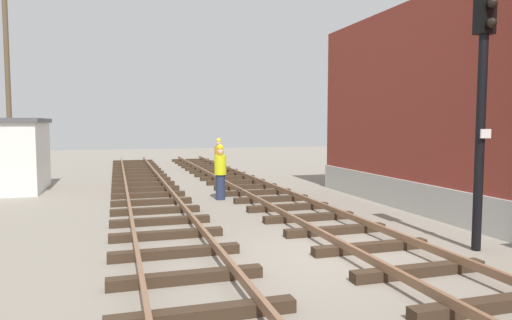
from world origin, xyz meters
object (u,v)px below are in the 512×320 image
Objects in this scene: signal_mast at (483,81)px; track_worker_foreground at (219,158)px; utility_pole_far at (8,79)px; track_worker_distant at (220,172)px; control_hut at (3,155)px.

signal_mast reaches higher than track_worker_foreground.
track_worker_distant is (8.28, -9.96, -3.80)m from utility_pole_far.
signal_mast reaches higher than control_hut.
track_worker_distant is at bearing -50.26° from utility_pole_far.
track_worker_foreground is (-2.25, 14.08, -2.46)m from signal_mast.
track_worker_distant is at bearing -101.82° from track_worker_foreground.
track_worker_foreground is (8.76, 2.20, -0.46)m from control_hut.
control_hut is at bearing 150.23° from track_worker_distant.
track_worker_foreground is at bearing -20.09° from utility_pole_far.
utility_pole_far reaches higher than track_worker_distant.
signal_mast is at bearing -80.92° from track_worker_foreground.
utility_pole_far is 10.93m from track_worker_foreground.
track_worker_distant is (7.41, -4.24, -0.46)m from control_hut.
track_worker_distant is at bearing -29.77° from control_hut.
utility_pole_far reaches higher than track_worker_foreground.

